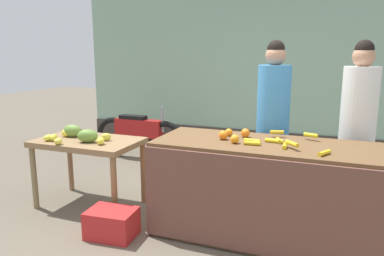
% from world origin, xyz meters
% --- Properties ---
extents(ground_plane, '(24.00, 24.00, 0.00)m').
position_xyz_m(ground_plane, '(0.00, 0.00, 0.00)').
color(ground_plane, '#665B4C').
extents(market_wall_back, '(7.04, 0.23, 3.14)m').
position_xyz_m(market_wall_back, '(0.00, 3.13, 1.54)').
color(market_wall_back, '#8CB299').
rests_on(market_wall_back, ground).
extents(fruit_stall_counter, '(1.99, 0.82, 0.89)m').
position_xyz_m(fruit_stall_counter, '(0.48, -0.01, 0.45)').
color(fruit_stall_counter, brown).
rests_on(fruit_stall_counter, ground).
extents(side_table_wooden, '(1.12, 0.69, 0.76)m').
position_xyz_m(side_table_wooden, '(-1.45, 0.00, 0.66)').
color(side_table_wooden, olive).
rests_on(side_table_wooden, ground).
extents(banana_bunch_pile, '(0.74, 0.62, 0.07)m').
position_xyz_m(banana_bunch_pile, '(0.63, -0.02, 0.92)').
color(banana_bunch_pile, gold).
rests_on(banana_bunch_pile, fruit_stall_counter).
extents(orange_pile, '(0.26, 0.35, 0.09)m').
position_xyz_m(orange_pile, '(0.17, 0.04, 0.93)').
color(orange_pile, orange).
rests_on(orange_pile, fruit_stall_counter).
extents(mango_papaya_pile, '(0.74, 0.49, 0.14)m').
position_xyz_m(mango_papaya_pile, '(-1.53, -0.06, 0.82)').
color(mango_papaya_pile, '#DACE44').
rests_on(mango_papaya_pile, side_table_wooden).
extents(vendor_woman_blue_shirt, '(0.34, 0.34, 1.81)m').
position_xyz_m(vendor_woman_blue_shirt, '(0.43, 0.64, 0.91)').
color(vendor_woman_blue_shirt, '#33333D').
rests_on(vendor_woman_blue_shirt, ground).
extents(vendor_woman_white_shirt, '(0.34, 0.34, 1.81)m').
position_xyz_m(vendor_woman_white_shirt, '(1.26, 0.70, 0.91)').
color(vendor_woman_white_shirt, '#33333D').
rests_on(vendor_woman_white_shirt, ground).
extents(parked_motorcycle, '(1.60, 0.18, 0.88)m').
position_xyz_m(parked_motorcycle, '(-1.88, 1.85, 0.40)').
color(parked_motorcycle, black).
rests_on(parked_motorcycle, ground).
extents(produce_crate, '(0.47, 0.36, 0.26)m').
position_xyz_m(produce_crate, '(-0.82, -0.54, 0.13)').
color(produce_crate, red).
rests_on(produce_crate, ground).
extents(produce_sack, '(0.42, 0.45, 0.49)m').
position_xyz_m(produce_sack, '(-0.64, 0.65, 0.24)').
color(produce_sack, tan).
rests_on(produce_sack, ground).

